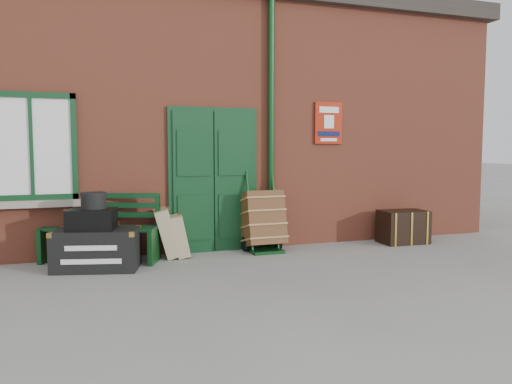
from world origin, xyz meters
name	(u,v)px	position (x,y,z in m)	size (l,w,h in m)	color
ground	(263,271)	(0.00, 0.00, 0.00)	(80.00, 80.00, 0.00)	gray
station_building	(203,121)	(0.00, 3.49, 2.16)	(10.30, 4.30, 4.36)	#A54C35
bench	(102,226)	(-2.00, 1.32, 0.51)	(1.70, 1.08, 1.01)	#0E3419
houdini_trunk	(97,249)	(-2.09, 0.80, 0.27)	(1.09, 0.60, 0.55)	black
strongbox	(92,219)	(-2.14, 0.80, 0.68)	(0.60, 0.44, 0.27)	black
hatbox	(94,201)	(-2.11, 0.83, 0.93)	(0.33, 0.33, 0.22)	black
suitcase_back	(167,233)	(-1.08, 1.25, 0.37)	(0.20, 0.51, 0.72)	tan
suitcase_front	(179,236)	(-0.90, 1.23, 0.32)	(0.18, 0.46, 0.61)	tan
porter_trolley	(263,220)	(0.44, 1.23, 0.49)	(0.62, 0.67, 1.27)	#0E3816
dark_trunk	(403,227)	(2.94, 1.06, 0.28)	(0.78, 0.51, 0.56)	black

